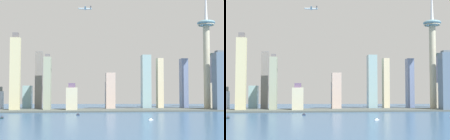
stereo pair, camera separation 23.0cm
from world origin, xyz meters
The scene contains 20 objects.
waterfront_pier centered at (0.00, 437.24, 1.62)m, with size 787.25×79.74×3.24m, color #484F4B.
observation_tower centered at (256.87, 453.16, 153.70)m, with size 43.03×43.03×318.84m.
skyscraper_0 centered at (115.90, 498.70, 67.78)m, with size 22.37×27.53×135.56m.
skyscraper_1 centered at (306.32, 535.19, 70.88)m, with size 13.40×21.32×146.51m.
skyscraper_2 centered at (-181.10, 518.72, 29.15)m, with size 21.37×21.30×58.30m.
skyscraper_3 centered at (-238.10, 482.28, 24.66)m, with size 12.98×13.17×55.51m.
skyscraper_4 centered at (-150.96, 499.33, 71.29)m, with size 17.27×12.60×142.59m.
skyscraper_5 centered at (-124.84, 454.56, 63.52)m, with size 16.00×23.51×131.30m.
skyscraper_6 centered at (279.83, 480.10, 32.54)m, with size 15.50×19.87×65.07m.
skyscraper_7 centered at (148.90, 488.13, 63.31)m, with size 14.56×22.13×126.63m.
skyscraper_8 centered at (23.89, 478.63, 44.72)m, with size 22.30×27.93×89.43m.
skyscraper_9 centered at (220.73, 519.60, 64.64)m, with size 16.70×24.89×129.28m.
skyscraper_10 centered at (272.50, 416.07, 68.07)m, with size 26.25×27.80×139.23m.
skyscraper_11 centered at (-196.98, 447.39, 86.14)m, with size 22.48×12.46×179.55m.
skyscraper_12 centered at (-67.79, 441.61, 28.85)m, with size 25.31×25.39×63.78m.
skyscraper_13 centered at (25.52, 511.00, 34.91)m, with size 24.91×13.50×72.48m.
boat_0 centered at (-182.53, 284.36, 1.32)m, with size 7.94×14.45×3.65m.
boat_3 centered at (-51.32, 332.84, 1.54)m, with size 6.76×2.63×4.27m.
boat_6 centered at (71.05, 233.66, 1.22)m, with size 8.34×4.65×3.41m.
airplane centered at (-38.36, 388.51, 224.35)m, with size 29.19×31.46×8.00m.
Camera 2 is at (-38.14, -279.38, 55.75)m, focal length 50.05 mm.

